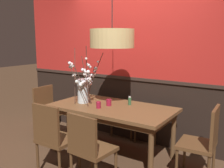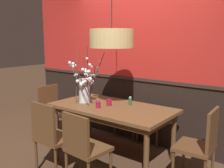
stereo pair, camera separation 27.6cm
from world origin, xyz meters
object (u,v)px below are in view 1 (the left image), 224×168
Objects in this scene: candle_holder_nearer_center at (109,102)px; candle_holder_nearer_edge at (99,105)px; chair_far_side_left at (128,107)px; vase_with_blossoms at (83,88)px; chair_head_west_end at (48,109)px; chair_near_side_left at (53,136)px; chair_head_east_end at (204,140)px; pendant_lamp at (112,38)px; condiment_bottle at (130,101)px; dining_table at (112,112)px; chair_far_side_right at (151,112)px; chair_near_side_right at (89,147)px.

candle_holder_nearer_center is 1.01× the size of candle_holder_nearer_edge.
candle_holder_nearer_center is at bearing -79.37° from chair_far_side_left.
chair_head_west_end is at bearing 176.16° from vase_with_blossoms.
chair_head_east_end is at bearing 29.73° from chair_near_side_left.
condiment_bottle is at bearing 64.91° from pendant_lamp.
dining_table is at bearing -75.66° from chair_far_side_left.
chair_far_side_right is 9.26× the size of candle_holder_nearer_edge.
chair_head_west_end is 0.97m from vase_with_blossoms.
chair_far_side_left is (-0.45, 0.01, 0.02)m from chair_far_side_right.
chair_far_side_right is at bearing 29.31° from chair_head_west_end.
chair_far_side_right is 1.15m from candle_holder_nearer_edge.
pendant_lamp is (0.34, 0.83, 1.21)m from chair_near_side_left.
vase_with_blossoms is at bearing -179.24° from pendant_lamp.
chair_head_east_end is at bearing 0.85° from chair_head_west_end.
vase_with_blossoms reaches higher than chair_far_side_left.
condiment_bottle is at bearing 23.66° from vase_with_blossoms.
chair_head_west_end is (-1.11, -0.89, -0.00)m from chair_far_side_left.
dining_table is 19.01× the size of candle_holder_nearer_edge.
chair_head_east_end is 7.25× the size of condiment_bottle.
chair_near_side_left is at bearing -108.42° from dining_table.
vase_with_blossoms reaches higher than chair_head_east_end.
condiment_bottle is (0.47, 1.12, 0.29)m from chair_near_side_left.
chair_near_side_right reaches higher than chair_far_side_right.
chair_far_side_left is at bearing 74.72° from vase_with_blossoms.
chair_head_east_end is 1.20m from condiment_bottle.
chair_near_side_left is 1.77m from chair_far_side_left.
chair_near_side_left is 1.04× the size of chair_near_side_right.
chair_head_west_end is at bearing 139.50° from chair_near_side_left.
chair_near_side_right is 7.07× the size of condiment_bottle.
condiment_bottle is at bearing 8.68° from chair_head_west_end.
chair_near_side_right is (0.28, -0.89, -0.15)m from dining_table.
chair_head_east_end is 1.47m from candle_holder_nearer_edge.
dining_table is 0.96m from chair_near_side_left.
chair_head_east_end is 9.75× the size of candle_holder_nearer_center.
chair_near_side_left is 1.36m from chair_head_west_end.
chair_head_west_end is 0.90× the size of pendant_lamp.
candle_holder_nearer_center is at bearing 9.96° from vase_with_blossoms.
candle_holder_nearer_edge is at bearing -83.53° from chair_far_side_left.
chair_head_east_end reaches higher than dining_table.
dining_table is 18.75× the size of candle_holder_nearer_center.
chair_far_side_left is at bearing 105.84° from pendant_lamp.
vase_with_blossoms is (-0.76, 0.83, 0.47)m from chair_near_side_right.
chair_far_side_left is at bearing 178.28° from chair_far_side_right.
chair_head_west_end is 1.84m from pendant_lamp.
vase_with_blossoms is (-0.71, -0.93, 0.48)m from chair_far_side_right.
condiment_bottle is (0.66, 0.29, -0.17)m from vase_with_blossoms.
chair_far_side_right is at bearing 71.70° from candle_holder_nearer_center.
chair_head_west_end is at bearing -179.15° from chair_head_east_end.
vase_with_blossoms is 9.10× the size of candle_holder_nearer_center.
chair_near_side_right is at bearing -74.29° from pendant_lamp.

